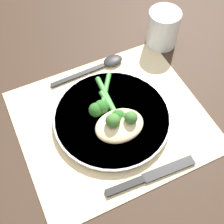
{
  "coord_description": "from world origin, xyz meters",
  "views": [
    {
      "loc": [
        0.16,
        0.33,
        0.57
      ],
      "look_at": [
        0.0,
        0.0,
        0.03
      ],
      "focal_mm": 50.0,
      "sensor_mm": 36.0,
      "label": 1
    }
  ],
  "objects_px": {
    "knife": "(150,177)",
    "water_glass": "(163,28)",
    "broccoli_stalk_rear": "(100,106)",
    "spoon": "(104,64)",
    "broccoli_stalk_right": "(116,115)",
    "broccoli_stalk_left": "(114,114)",
    "plate": "(112,117)",
    "chicken_fillet": "(121,125)"
  },
  "relations": [
    {
      "from": "broccoli_stalk_right",
      "to": "water_glass",
      "type": "distance_m",
      "value": 0.27
    },
    {
      "from": "broccoli_stalk_left",
      "to": "chicken_fillet",
      "type": "bearing_deg",
      "value": 87.88
    },
    {
      "from": "chicken_fillet",
      "to": "broccoli_stalk_rear",
      "type": "height_order",
      "value": "broccoli_stalk_rear"
    },
    {
      "from": "knife",
      "to": "broccoli_stalk_left",
      "type": "bearing_deg",
      "value": -174.2
    },
    {
      "from": "plate",
      "to": "spoon",
      "type": "height_order",
      "value": "plate"
    },
    {
      "from": "water_glass",
      "to": "broccoli_stalk_left",
      "type": "bearing_deg",
      "value": 37.94
    },
    {
      "from": "knife",
      "to": "spoon",
      "type": "relative_size",
      "value": 1.0
    },
    {
      "from": "broccoli_stalk_rear",
      "to": "spoon",
      "type": "xyz_separation_m",
      "value": [
        -0.07,
        -0.12,
        -0.02
      ]
    },
    {
      "from": "broccoli_stalk_right",
      "to": "broccoli_stalk_rear",
      "type": "xyz_separation_m",
      "value": [
        0.02,
        -0.03,
        0.0
      ]
    },
    {
      "from": "broccoli_stalk_left",
      "to": "knife",
      "type": "height_order",
      "value": "broccoli_stalk_left"
    },
    {
      "from": "knife",
      "to": "plate",
      "type": "bearing_deg",
      "value": -173.25
    },
    {
      "from": "plate",
      "to": "knife",
      "type": "xyz_separation_m",
      "value": [
        -0.01,
        0.15,
        -0.01
      ]
    },
    {
      "from": "broccoli_stalk_right",
      "to": "broccoli_stalk_rear",
      "type": "distance_m",
      "value": 0.04
    },
    {
      "from": "broccoli_stalk_left",
      "to": "spoon",
      "type": "relative_size",
      "value": 0.52
    },
    {
      "from": "broccoli_stalk_left",
      "to": "water_glass",
      "type": "bearing_deg",
      "value": -145.15
    },
    {
      "from": "broccoli_stalk_right",
      "to": "water_glass",
      "type": "height_order",
      "value": "water_glass"
    },
    {
      "from": "chicken_fillet",
      "to": "broccoli_stalk_rear",
      "type": "relative_size",
      "value": 0.99
    },
    {
      "from": "broccoli_stalk_rear",
      "to": "knife",
      "type": "relative_size",
      "value": 0.56
    },
    {
      "from": "knife",
      "to": "spoon",
      "type": "bearing_deg",
      "value": 175.57
    },
    {
      "from": "broccoli_stalk_right",
      "to": "spoon",
      "type": "bearing_deg",
      "value": -102.63
    },
    {
      "from": "broccoli_stalk_right",
      "to": "spoon",
      "type": "distance_m",
      "value": 0.17
    },
    {
      "from": "chicken_fillet",
      "to": "water_glass",
      "type": "bearing_deg",
      "value": -137.23
    },
    {
      "from": "broccoli_stalk_rear",
      "to": "knife",
      "type": "xyz_separation_m",
      "value": [
        -0.02,
        0.18,
        -0.03
      ]
    },
    {
      "from": "chicken_fillet",
      "to": "broccoli_stalk_right",
      "type": "height_order",
      "value": "broccoli_stalk_right"
    },
    {
      "from": "plate",
      "to": "knife",
      "type": "distance_m",
      "value": 0.15
    },
    {
      "from": "broccoli_stalk_rear",
      "to": "spoon",
      "type": "bearing_deg",
      "value": -83.88
    },
    {
      "from": "broccoli_stalk_right",
      "to": "knife",
      "type": "bearing_deg",
      "value": 94.1
    },
    {
      "from": "chicken_fillet",
      "to": "broccoli_stalk_left",
      "type": "relative_size",
      "value": 1.07
    },
    {
      "from": "spoon",
      "to": "water_glass",
      "type": "xyz_separation_m",
      "value": [
        -0.17,
        -0.01,
        0.04
      ]
    },
    {
      "from": "broccoli_stalk_left",
      "to": "broccoli_stalk_right",
      "type": "bearing_deg",
      "value": 125.71
    },
    {
      "from": "broccoli_stalk_right",
      "to": "spoon",
      "type": "height_order",
      "value": "broccoli_stalk_right"
    },
    {
      "from": "knife",
      "to": "water_glass",
      "type": "bearing_deg",
      "value": 149.7
    },
    {
      "from": "knife",
      "to": "water_glass",
      "type": "distance_m",
      "value": 0.38
    },
    {
      "from": "plate",
      "to": "broccoli_stalk_right",
      "type": "xyz_separation_m",
      "value": [
        -0.01,
        0.01,
        0.02
      ]
    },
    {
      "from": "plate",
      "to": "spoon",
      "type": "relative_size",
      "value": 1.34
    },
    {
      "from": "broccoli_stalk_left",
      "to": "spoon",
      "type": "bearing_deg",
      "value": -110.2
    },
    {
      "from": "plate",
      "to": "spoon",
      "type": "xyz_separation_m",
      "value": [
        -0.05,
        -0.15,
        -0.0
      ]
    },
    {
      "from": "plate",
      "to": "chicken_fillet",
      "type": "bearing_deg",
      "value": 95.22
    },
    {
      "from": "plate",
      "to": "knife",
      "type": "bearing_deg",
      "value": 93.35
    },
    {
      "from": "knife",
      "to": "water_glass",
      "type": "height_order",
      "value": "water_glass"
    },
    {
      "from": "knife",
      "to": "spoon",
      "type": "height_order",
      "value": "spoon"
    },
    {
      "from": "chicken_fillet",
      "to": "knife",
      "type": "height_order",
      "value": "chicken_fillet"
    }
  ]
}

